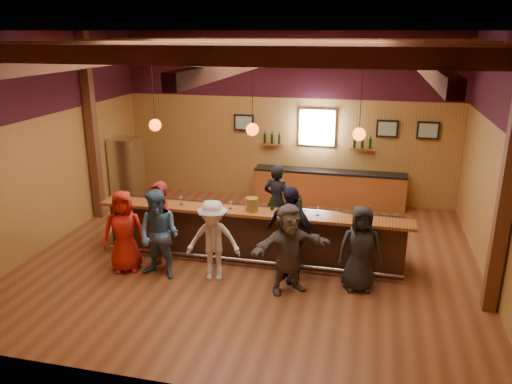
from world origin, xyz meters
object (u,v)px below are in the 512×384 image
Objects in this scene: customer_orange at (124,231)px; customer_white at (213,240)px; bar_counter at (255,232)px; bottle_a at (272,203)px; ice_bucket at (252,204)px; customer_navy at (290,234)px; back_bar_cabinet at (329,188)px; stainless_fridge at (127,171)px; customer_brown at (289,249)px; customer_denim at (159,235)px; customer_dark at (360,248)px; bartender at (277,201)px; customer_redvest at (160,226)px.

customer_orange is 1.79m from customer_white.
bar_counter is 0.84m from bottle_a.
ice_bucket is 0.40m from bottle_a.
customer_navy reaches higher than ice_bucket.
customer_white is (-1.71, -4.74, 0.31)m from back_bar_cabinet.
customer_brown is (5.04, -3.76, -0.07)m from stainless_fridge.
customer_denim reaches higher than back_bar_cabinet.
customer_denim is at bearing 175.89° from customer_dark.
customer_navy reaches higher than bar_counter.
bar_counter is at bearing 6.62° from customer_orange.
customer_brown is at bearing -64.88° from bottle_a.
customer_brown is (-0.26, -4.88, 0.35)m from back_bar_cabinet.
customer_denim is at bearing -138.97° from bar_counter.
customer_navy is 1.09× the size of bartender.
customer_brown reaches higher than customer_dark.
customer_dark is (3.82, 0.01, -0.08)m from customer_redvest.
customer_orange is at bearing 172.02° from customer_white.
bar_counter is at bearing 155.85° from bottle_a.
customer_orange is (-2.31, -1.21, 0.29)m from bar_counter.
customer_orange is 1.02× the size of customer_dark.
back_bar_cabinet is 4.13m from ice_bucket.
stainless_fridge is 1.02× the size of customer_redvest.
customer_navy is 1.05m from ice_bucket.
customer_white reaches higher than ice_bucket.
bartender reaches higher than bottle_a.
customer_navy is at bearing -14.45° from customer_orange.
customer_denim is 2.44m from customer_navy.
customer_orange reaches higher than bar_counter.
bottle_a is (-0.53, 1.13, 0.42)m from customer_brown.
customer_denim is at bearing -29.55° from customer_orange.
bar_counter is at bearing -108.34° from back_bar_cabinet.
stainless_fridge is 1.09× the size of customer_brown.
customer_dark is at bearing -4.63° from customer_white.
customer_navy is at bearing -94.16° from back_bar_cabinet.
customer_redvest is 2.62m from customer_brown.
customer_orange is (-3.50, -4.78, 0.34)m from back_bar_cabinet.
customer_brown is at bearing -54.86° from bar_counter.
stainless_fridge reaches higher than customer_brown.
ice_bucket is (2.33, 0.90, 0.43)m from customer_orange.
customer_redvest is 5.15× the size of bottle_a.
bottle_a is (2.06, 0.78, 0.36)m from customer_redvest.
bar_counter is 4.03× the size of customer_white.
stainless_fridge is at bearing 146.16° from ice_bucket.
customer_denim is at bearing -38.88° from customer_redvest.
bar_counter is at bearing 56.45° from customer_white.
customer_redvest is 2.81m from bartender.
customer_orange is 0.92× the size of customer_redvest.
customer_denim reaches higher than bar_counter.
back_bar_cabinet is 2.50× the size of customer_dark.
customer_denim is at bearing 179.72° from customer_white.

